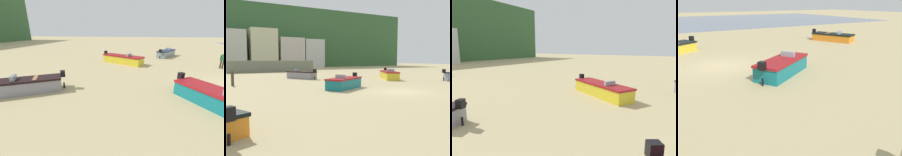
% 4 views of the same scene
% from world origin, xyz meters
% --- Properties ---
extents(ground_plane, '(160.00, 160.00, 0.00)m').
position_xyz_m(ground_plane, '(0.00, 0.00, 0.00)').
color(ground_plane, tan).
extents(boat_orange_1, '(3.16, 4.38, 1.08)m').
position_xyz_m(boat_orange_1, '(-12.44, -3.79, 0.40)').
color(boat_orange_1, orange).
rests_on(boat_orange_1, ground).
extents(boat_teal_3, '(3.95, 3.29, 1.19)m').
position_xyz_m(boat_teal_3, '(-2.64, 3.47, 0.45)').
color(boat_teal_3, '#136E78').
rests_on(boat_teal_3, ground).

